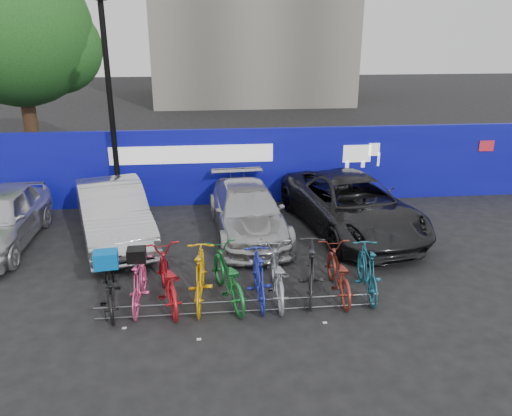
{
  "coord_description": "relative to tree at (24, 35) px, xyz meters",
  "views": [
    {
      "loc": [
        -0.54,
        -9.14,
        5.34
      ],
      "look_at": [
        0.58,
        2.0,
        1.26
      ],
      "focal_mm": 35.0,
      "sensor_mm": 36.0,
      "label": 1
    }
  ],
  "objects": [
    {
      "name": "ground",
      "position": [
        6.77,
        -10.06,
        -5.07
      ],
      "size": [
        100.0,
        100.0,
        0.0
      ],
      "primitive_type": "plane",
      "color": "black",
      "rests_on": "ground"
    },
    {
      "name": "hoarding",
      "position": [
        6.78,
        -4.06,
        -3.86
      ],
      "size": [
        22.0,
        0.18,
        2.4
      ],
      "color": "#0B0A94",
      "rests_on": "ground"
    },
    {
      "name": "tree",
      "position": [
        0.0,
        0.0,
        0.0
      ],
      "size": [
        5.4,
        5.2,
        7.8
      ],
      "color": "#382314",
      "rests_on": "ground"
    },
    {
      "name": "lamppost",
      "position": [
        3.57,
        -4.66,
        -1.8
      ],
      "size": [
        0.25,
        0.5,
        6.11
      ],
      "color": "black",
      "rests_on": "ground"
    },
    {
      "name": "bike_rack",
      "position": [
        6.77,
        -10.66,
        -4.91
      ],
      "size": [
        5.6,
        0.03,
        0.3
      ],
      "color": "#595B60",
      "rests_on": "ground"
    },
    {
      "name": "car_1",
      "position": [
        3.74,
        -6.69,
        -4.31
      ],
      "size": [
        2.85,
        4.87,
        1.52
      ],
      "primitive_type": "imported",
      "rotation": [
        0.0,
        0.0,
        0.29
      ],
      "color": "#AFAEB4",
      "rests_on": "ground"
    },
    {
      "name": "car_2",
      "position": [
        7.28,
        -6.63,
        -4.41
      ],
      "size": [
        2.16,
        4.64,
        1.31
      ],
      "primitive_type": "imported",
      "rotation": [
        0.0,
        0.0,
        0.07
      ],
      "color": "#B0B0B4",
      "rests_on": "ground"
    },
    {
      "name": "car_3",
      "position": [
        10.12,
        -6.67,
        -4.31
      ],
      "size": [
        3.41,
        5.79,
        1.51
      ],
      "primitive_type": "imported",
      "rotation": [
        0.0,
        0.0,
        0.17
      ],
      "color": "black",
      "rests_on": "ground"
    },
    {
      "name": "bike_0",
      "position": [
        4.21,
        -10.21,
        -4.61
      ],
      "size": [
        0.95,
        1.85,
        0.93
      ],
      "primitive_type": "imported",
      "rotation": [
        0.0,
        0.0,
        3.34
      ],
      "color": "black",
      "rests_on": "ground"
    },
    {
      "name": "bike_1",
      "position": [
        4.8,
        -10.17,
        -4.56
      ],
      "size": [
        0.54,
        1.7,
        1.01
      ],
      "primitive_type": "imported",
      "rotation": [
        0.0,
        0.0,
        3.1
      ],
      "color": "#E94886",
      "rests_on": "ground"
    },
    {
      "name": "bike_2",
      "position": [
        5.34,
        -10.1,
        -4.52
      ],
      "size": [
        1.16,
        2.21,
        1.1
      ],
      "primitive_type": "imported",
      "rotation": [
        0.0,
        0.0,
        3.35
      ],
      "color": "#B4151E",
      "rests_on": "ground"
    },
    {
      "name": "bike_3",
      "position": [
        6.02,
        -10.14,
        -4.48
      ],
      "size": [
        0.67,
        1.98,
        1.17
      ],
      "primitive_type": "imported",
      "rotation": [
        0.0,
        0.0,
        3.08
      ],
      "color": "#EFA60B",
      "rests_on": "ground"
    },
    {
      "name": "bike_4",
      "position": [
        6.56,
        -10.1,
        -4.52
      ],
      "size": [
        1.21,
        2.2,
        1.1
      ],
      "primitive_type": "imported",
      "rotation": [
        0.0,
        0.0,
        3.39
      ],
      "color": "#186E2C",
      "rests_on": "ground"
    },
    {
      "name": "bike_5",
      "position": [
        7.2,
        -10.19,
        -4.52
      ],
      "size": [
        0.54,
        1.82,
        1.09
      ],
      "primitive_type": "imported",
      "rotation": [
        0.0,
        0.0,
        3.16
      ],
      "color": "#232EAD",
      "rests_on": "ground"
    },
    {
      "name": "bike_6",
      "position": [
        7.58,
        -10.09,
        -4.54
      ],
      "size": [
        0.77,
        2.04,
        1.06
      ],
      "primitive_type": "imported",
      "rotation": [
        0.0,
        0.0,
        3.11
      ],
      "color": "#94969B",
      "rests_on": "ground"
    },
    {
      "name": "bike_7",
      "position": [
        8.32,
        -10.05,
        -4.48
      ],
      "size": [
        0.94,
        2.03,
        1.17
      ],
      "primitive_type": "imported",
      "rotation": [
        0.0,
        0.0,
        2.94
      ],
      "color": "#252427",
      "rests_on": "ground"
    },
    {
      "name": "bike_8",
      "position": [
        8.88,
        -10.09,
        -4.56
      ],
      "size": [
        0.71,
        1.94,
        1.01
      ],
      "primitive_type": "imported",
      "rotation": [
        0.0,
        0.0,
        3.12
      ],
      "color": "maroon",
      "rests_on": "ground"
    },
    {
      "name": "bike_9",
      "position": [
        9.49,
        -10.13,
        -4.52
      ],
      "size": [
        0.67,
        1.85,
        1.09
      ],
      "primitive_type": "imported",
      "rotation": [
        0.0,
        0.0,
        3.05
      ],
      "color": "#1A5C73",
      "rests_on": "ground"
    },
    {
      "name": "cargo_crate",
      "position": [
        4.21,
        -10.21,
        -3.98
      ],
      "size": [
        0.5,
        0.4,
        0.33
      ],
      "primitive_type": "cube",
      "rotation": [
        0.0,
        0.0,
        0.11
      ],
      "color": "#035EB8",
      "rests_on": "bike_0"
    },
    {
      "name": "cargo_topcase",
      "position": [
        4.8,
        -10.17,
        -3.93
      ],
      "size": [
        0.37,
        0.33,
        0.26
      ],
      "primitive_type": "cube",
      "rotation": [
        0.0,
        0.0,
        0.04
      ],
      "color": "black",
      "rests_on": "bike_1"
    }
  ]
}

